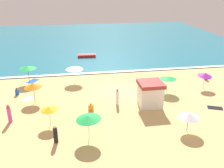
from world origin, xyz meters
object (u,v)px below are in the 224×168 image
at_px(lifeguard_cabana, 150,94).
at_px(beach_umbrella_7, 88,117).
at_px(beach_umbrella_8, 189,115).
at_px(beachgoer_4, 91,107).
at_px(beach_umbrella_6, 205,74).
at_px(beachgoer_2, 55,135).
at_px(beach_umbrella_0, 168,78).
at_px(beach_umbrella_5, 33,85).
at_px(beachgoer_1, 17,92).
at_px(beach_umbrella_4, 27,67).
at_px(beach_umbrella_1, 49,108).
at_px(beach_umbrella_3, 74,68).
at_px(beachgoer_0, 9,114).
at_px(beachgoer_3, 117,97).
at_px(beachgoer_5, 206,77).
at_px(small_boat_0, 87,56).

distance_m(lifeguard_cabana, beach_umbrella_7, 8.56).
xyz_separation_m(beach_umbrella_8, beachgoer_4, (-8.13, 5.19, -1.28)).
relative_size(beach_umbrella_6, beachgoer_2, 1.34).
xyz_separation_m(beach_umbrella_0, beach_umbrella_5, (-15.35, -0.22, 0.16)).
height_order(beach_umbrella_6, beachgoer_4, beach_umbrella_6).
relative_size(beachgoer_1, beachgoer_4, 1.10).
distance_m(beach_umbrella_4, beach_umbrella_7, 15.27).
bearing_deg(beachgoer_1, beach_umbrella_1, -59.60).
relative_size(beach_umbrella_3, beachgoer_0, 1.53).
bearing_deg(beach_umbrella_7, beach_umbrella_4, 116.53).
distance_m(beach_umbrella_5, beachgoer_0, 4.52).
bearing_deg(beachgoer_3, beach_umbrella_6, 13.03).
xyz_separation_m(beachgoer_3, beachgoer_4, (-2.92, -0.85, -0.54)).
distance_m(lifeguard_cabana, beach_umbrella_3, 11.03).
bearing_deg(beachgoer_5, beach_umbrella_7, -146.54).
distance_m(lifeguard_cabana, beach_umbrella_0, 4.33).
bearing_deg(beachgoer_0, beach_umbrella_7, -28.32).
bearing_deg(beach_umbrella_1, beachgoer_2, -77.56).
xyz_separation_m(lifeguard_cabana, beachgoer_3, (-3.40, 0.73, -0.49)).
relative_size(beachgoer_1, beachgoer_3, 0.50).
xyz_separation_m(beach_umbrella_4, beachgoer_3, (10.31, -7.88, -1.25)).
bearing_deg(beachgoer_5, lifeguard_cabana, -148.67).
relative_size(beachgoer_0, beachgoer_5, 2.08).
xyz_separation_m(beach_umbrella_8, beachgoer_1, (-16.38, 10.33, -1.23)).
relative_size(beach_umbrella_1, beachgoer_3, 1.24).
relative_size(lifeguard_cabana, beach_umbrella_1, 1.20).
distance_m(beach_umbrella_0, beach_umbrella_5, 15.35).
xyz_separation_m(beachgoer_0, beachgoer_4, (7.75, 1.06, -0.52)).
bearing_deg(beachgoer_5, beach_umbrella_6, -124.38).
bearing_deg(beach_umbrella_4, beach_umbrella_7, -63.47).
xyz_separation_m(beachgoer_4, small_boat_0, (0.82, 19.17, -0.01)).
distance_m(beach_umbrella_8, beachgoer_1, 19.41).
relative_size(beach_umbrella_7, beachgoer_4, 2.82).
relative_size(beach_umbrella_0, beach_umbrella_4, 0.93).
bearing_deg(beach_umbrella_7, beachgoer_2, -177.56).
bearing_deg(beach_umbrella_0, beach_umbrella_6, 3.75).
xyz_separation_m(beach_umbrella_0, beach_umbrella_1, (-13.30, -5.37, -0.08)).
bearing_deg(beachgoer_5, beach_umbrella_3, 173.80).
bearing_deg(beach_umbrella_1, small_boat_0, 77.48).
bearing_deg(beach_umbrella_5, beach_umbrella_8, -29.96).
distance_m(beachgoer_1, beachgoer_2, 11.34).
height_order(lifeguard_cabana, beach_umbrella_4, lifeguard_cabana).
distance_m(beach_umbrella_4, beach_umbrella_5, 5.96).
height_order(beach_umbrella_7, beachgoer_1, beach_umbrella_7).
bearing_deg(small_boat_0, beach_umbrella_0, -61.89).
distance_m(beach_umbrella_3, beach_umbrella_6, 16.35).
bearing_deg(small_boat_0, beach_umbrella_6, -49.36).
bearing_deg(small_boat_0, beach_umbrella_8, -73.28).
bearing_deg(beach_umbrella_5, lifeguard_cabana, -12.94).
relative_size(lifeguard_cabana, small_boat_0, 0.86).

